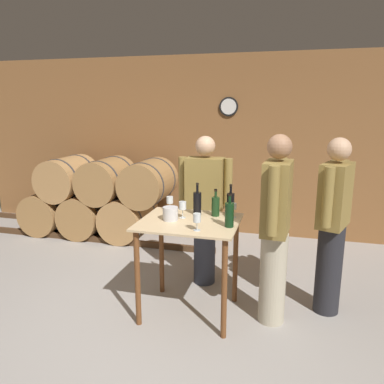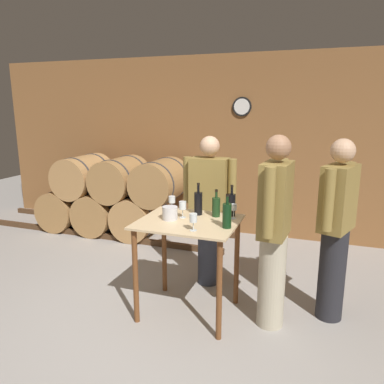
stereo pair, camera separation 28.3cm
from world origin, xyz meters
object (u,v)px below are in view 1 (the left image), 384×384
wine_glass_far_side (233,207)px  person_host (205,208)px  wine_bottle_far_left (197,203)px  wine_bottle_right (229,214)px  wine_bottle_center (230,203)px  person_visitor_with_scarf (333,223)px  wine_glass_near_center (183,206)px  wine_glass_near_right (197,218)px  person_visitor_bearded (275,227)px  ice_bucket (170,214)px  wine_bottle_left (216,206)px  wine_glass_near_left (170,200)px

wine_glass_far_side → person_host: 0.61m
wine_bottle_far_left → person_host: 0.47m
wine_bottle_right → wine_glass_far_side: wine_bottle_right is taller
wine_bottle_center → person_visitor_with_scarf: bearing=4.5°
wine_glass_near_center → wine_glass_near_right: (0.22, -0.32, -0.01)m
wine_bottle_right → person_visitor_bearded: person_visitor_bearded is taller
ice_bucket → person_visitor_with_scarf: size_ratio=0.08×
wine_bottle_left → wine_bottle_right: wine_bottle_right is taller
wine_glass_near_left → person_host: person_host is taller
wine_glass_near_left → wine_glass_near_center: bearing=-45.6°
wine_bottle_left → person_host: person_host is taller
wine_glass_near_center → wine_glass_far_side: wine_glass_near_center is taller
wine_glass_near_center → wine_glass_far_side: bearing=15.6°
wine_bottle_right → person_host: size_ratio=0.18×
wine_bottle_left → ice_bucket: size_ratio=1.86×
wine_glass_near_left → wine_glass_far_side: 0.65m
wine_bottle_center → wine_glass_near_right: bearing=-110.3°
wine_bottle_far_left → wine_glass_near_center: bearing=-125.6°
wine_bottle_left → person_visitor_with_scarf: (1.08, 0.14, -0.13)m
wine_bottle_far_left → wine_glass_near_center: 0.18m
wine_bottle_left → wine_glass_far_side: bearing=-5.5°
wine_bottle_left → wine_glass_far_side: size_ratio=1.86×
wine_bottle_left → wine_glass_near_right: wine_bottle_left is taller
wine_bottle_far_left → wine_glass_near_right: bearing=-76.2°
wine_bottle_far_left → person_visitor_with_scarf: person_visitor_with_scarf is taller
wine_glass_near_right → ice_bucket: (-0.31, 0.23, -0.05)m
wine_glass_near_left → wine_glass_near_center: (0.19, -0.19, 0.01)m
wine_glass_near_center → wine_glass_near_right: bearing=-55.6°
wine_bottle_right → wine_glass_far_side: 0.28m
wine_bottle_right → wine_glass_near_left: bearing=152.2°
wine_glass_far_side → wine_glass_near_center: bearing=-164.4°
wine_bottle_center → ice_bucket: 0.60m
wine_glass_near_right → ice_bucket: bearing=143.7°
wine_bottle_far_left → wine_bottle_left: wine_bottle_far_left is taller
wine_bottle_far_left → wine_bottle_left: 0.18m
wine_bottle_center → ice_bucket: size_ratio=2.15×
wine_glass_near_center → ice_bucket: 0.14m
wine_glass_near_right → wine_glass_far_side: 0.51m
wine_glass_near_center → person_visitor_with_scarf: (1.37, 0.29, -0.15)m
wine_bottle_far_left → person_visitor_with_scarf: size_ratio=0.19×
wine_glass_near_center → person_host: bearing=82.2°
wine_glass_near_left → person_visitor_bearded: person_visitor_bearded is taller
person_visitor_with_scarf → person_visitor_bearded: person_visitor_bearded is taller
wine_bottle_far_left → person_host: size_ratio=0.19×
wine_bottle_left → person_visitor_bearded: person_visitor_bearded is taller
wine_bottle_center → ice_bucket: (-0.51, -0.31, -0.05)m
wine_bottle_far_left → person_host: person_host is taller
person_visitor_bearded → wine_bottle_right: bearing=-161.8°
ice_bucket → person_visitor_bearded: (0.95, 0.07, -0.07)m
wine_bottle_center → wine_glass_near_center: 0.47m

